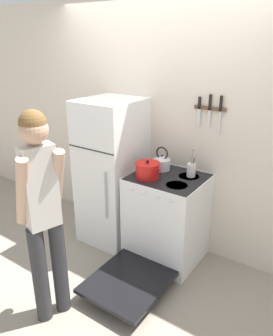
{
  "coord_description": "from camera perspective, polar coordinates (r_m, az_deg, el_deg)",
  "views": [
    {
      "loc": [
        1.69,
        -2.88,
        2.13
      ],
      "look_at": [
        0.03,
        -0.46,
        0.98
      ],
      "focal_mm": 35.0,
      "sensor_mm": 36.0,
      "label": 1
    }
  ],
  "objects": [
    {
      "name": "ground_plane",
      "position": [
        3.96,
        3.47,
        -11.17
      ],
      "size": [
        14.0,
        14.0,
        0.0
      ],
      "primitive_type": "plane",
      "color": "gray"
    },
    {
      "name": "wall_back",
      "position": [
        3.47,
        4.2,
        7.09
      ],
      "size": [
        10.0,
        0.06,
        2.55
      ],
      "color": "beige",
      "rests_on": "ground_plane"
    },
    {
      "name": "refrigerator",
      "position": [
        3.56,
        -4.27,
        -0.78
      ],
      "size": [
        0.58,
        0.67,
        1.58
      ],
      "color": "white",
      "rests_on": "ground_plane"
    },
    {
      "name": "stove_range",
      "position": [
        3.34,
        4.94,
        -8.93
      ],
      "size": [
        0.7,
        1.35,
        0.9
      ],
      "color": "white",
      "rests_on": "ground_plane"
    },
    {
      "name": "dutch_oven_pot",
      "position": [
        3.11,
        1.92,
        -0.35
      ],
      "size": [
        0.28,
        0.24,
        0.18
      ],
      "color": "red",
      "rests_on": "stove_range"
    },
    {
      "name": "tea_kettle",
      "position": [
        3.31,
        4.44,
        0.93
      ],
      "size": [
        0.22,
        0.17,
        0.24
      ],
      "color": "silver",
      "rests_on": "stove_range"
    },
    {
      "name": "utensil_jar",
      "position": [
        3.18,
        9.52,
        -0.22
      ],
      "size": [
        0.08,
        0.08,
        0.28
      ],
      "color": "silver",
      "rests_on": "stove_range"
    },
    {
      "name": "person",
      "position": [
        2.51,
        -16.02,
        -6.89
      ],
      "size": [
        0.34,
        0.4,
        1.71
      ],
      "rotation": [
        0.0,
        0.0,
        1.27
      ],
      "color": "#2D2D30",
      "rests_on": "ground_plane"
    },
    {
      "name": "wall_knife_strip",
      "position": [
        3.14,
        12.68,
        10.22
      ],
      "size": [
        0.31,
        0.03,
        0.36
      ],
      "color": "brown"
    }
  ]
}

